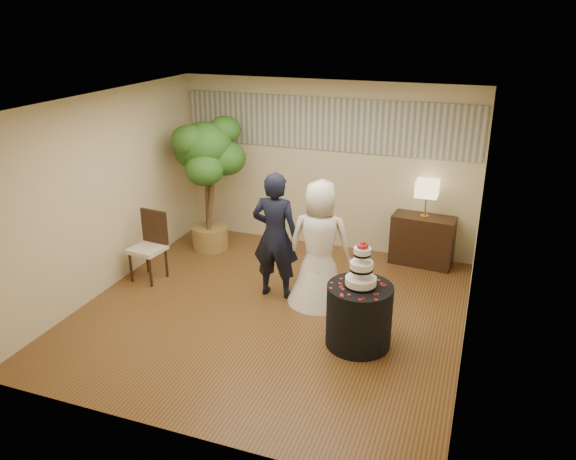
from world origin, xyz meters
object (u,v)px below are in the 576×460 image
at_px(groom, 275,236).
at_px(wedding_cake, 362,264).
at_px(bride, 320,243).
at_px(cake_table, 359,315).
at_px(table_lamp, 426,199).
at_px(ficus_tree, 207,184).
at_px(side_chair, 147,247).
at_px(console, 422,240).

distance_m(groom, wedding_cake, 1.66).
xyz_separation_m(bride, cake_table, (0.77, -0.89, -0.48)).
bearing_deg(table_lamp, ficus_tree, -170.44).
relative_size(wedding_cake, side_chair, 0.55).
xyz_separation_m(table_lamp, ficus_tree, (-3.47, -0.58, 0.05)).
height_order(bride, cake_table, bride).
relative_size(table_lamp, ficus_tree, 0.25).
bearing_deg(side_chair, groom, 12.55).
relative_size(cake_table, wedding_cake, 1.37).
height_order(cake_table, ficus_tree, ficus_tree).
bearing_deg(wedding_cake, groom, 148.45).
bearing_deg(groom, table_lamp, -138.52).
height_order(wedding_cake, side_chair, wedding_cake).
height_order(bride, console, bride).
xyz_separation_m(bride, ficus_tree, (-2.29, 1.16, 0.27)).
bearing_deg(console, wedding_cake, -93.81).
xyz_separation_m(console, ficus_tree, (-3.47, -0.58, 0.74)).
xyz_separation_m(cake_table, table_lamp, (0.41, 2.63, 0.70)).
height_order(bride, table_lamp, bride).
distance_m(bride, cake_table, 1.28).
bearing_deg(groom, bride, 179.71).
relative_size(cake_table, console, 0.82).
height_order(bride, side_chair, bride).
xyz_separation_m(bride, table_lamp, (1.18, 1.74, 0.22)).
height_order(groom, bride, groom).
relative_size(wedding_cake, ficus_tree, 0.25).
xyz_separation_m(cake_table, wedding_cake, (0.00, -0.00, 0.68)).
bearing_deg(ficus_tree, table_lamp, 9.56).
height_order(cake_table, side_chair, side_chair).
height_order(bride, ficus_tree, ficus_tree).
xyz_separation_m(bride, wedding_cake, (0.77, -0.89, 0.20)).
bearing_deg(wedding_cake, ficus_tree, 146.20).
height_order(console, side_chair, side_chair).
distance_m(bride, console, 2.16).
relative_size(groom, bride, 1.03).
height_order(groom, console, groom).
height_order(ficus_tree, side_chair, ficus_tree).
bearing_deg(ficus_tree, bride, -26.85).
bearing_deg(cake_table, groom, 148.45).
distance_m(console, ficus_tree, 3.60).
bearing_deg(wedding_cake, console, 81.16).
bearing_deg(ficus_tree, side_chair, -102.89).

